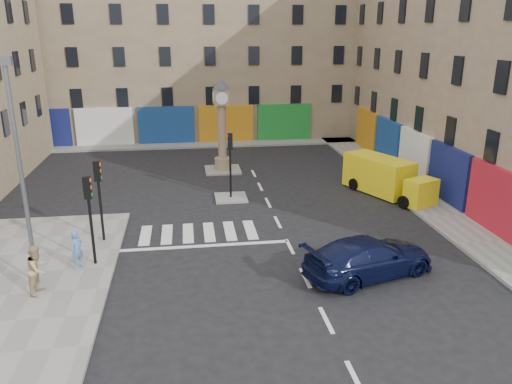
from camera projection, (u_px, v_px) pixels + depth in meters
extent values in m
plane|color=black|center=(294.00, 256.00, 21.41)|extent=(120.00, 120.00, 0.00)
cube|color=gray|center=(9.00, 296.00, 18.04)|extent=(7.00, 16.00, 0.15)
cube|color=gray|center=(394.00, 180.00, 31.95)|extent=(2.60, 30.00, 0.15)
cube|color=gray|center=(191.00, 145.00, 41.74)|extent=(32.00, 2.40, 0.15)
cube|color=gray|center=(231.00, 198.00, 28.65)|extent=(1.80, 1.80, 0.12)
cube|color=gray|center=(223.00, 170.00, 34.30)|extent=(2.40, 2.40, 0.12)
cube|color=#9E8568|center=(504.00, 51.00, 30.32)|extent=(10.00, 30.00, 16.00)
cube|color=gray|center=(187.00, 38.00, 44.58)|extent=(32.00, 10.00, 17.00)
cylinder|color=black|center=(92.00, 232.00, 20.01)|extent=(0.12, 0.12, 2.80)
cube|color=black|center=(87.00, 188.00, 19.43)|extent=(0.28, 0.22, 0.90)
cylinder|color=black|center=(101.00, 211.00, 22.27)|extent=(0.12, 0.12, 2.80)
cube|color=black|center=(97.00, 171.00, 21.69)|extent=(0.28, 0.22, 0.90)
cylinder|color=black|center=(230.00, 173.00, 28.20)|extent=(0.12, 0.12, 2.80)
cube|color=black|center=(230.00, 141.00, 27.62)|extent=(0.28, 0.22, 0.90)
cylinder|color=#595B60|center=(22.00, 182.00, 17.63)|extent=(0.16, 0.16, 8.00)
cube|color=#595B60|center=(4.00, 61.00, 16.34)|extent=(0.50, 0.25, 0.30)
cylinder|color=#9E8568|center=(223.00, 163.00, 34.15)|extent=(1.10, 1.10, 0.80)
cylinder|color=#9E8568|center=(222.00, 132.00, 33.47)|extent=(0.56, 0.56, 3.60)
cube|color=#9E8568|center=(221.00, 97.00, 32.75)|extent=(1.00, 1.00, 1.00)
cylinder|color=white|center=(222.00, 98.00, 32.27)|extent=(0.80, 0.06, 0.80)
cone|color=#333338|center=(221.00, 84.00, 32.49)|extent=(1.20, 1.20, 0.70)
imported|color=black|center=(369.00, 257.00, 19.52)|extent=(5.80, 3.70, 1.57)
cube|color=yellow|center=(378.00, 174.00, 29.51)|extent=(3.36, 4.62, 2.04)
cube|color=yellow|center=(421.00, 193.00, 27.02)|extent=(1.97, 1.66, 1.51)
cube|color=black|center=(422.00, 187.00, 26.87)|extent=(1.70, 1.34, 0.62)
cylinder|color=black|center=(404.00, 202.00, 27.01)|extent=(0.49, 0.74, 0.71)
cylinder|color=black|center=(426.00, 197.00, 27.91)|extent=(0.49, 0.74, 0.71)
cylinder|color=black|center=(354.00, 184.00, 30.16)|extent=(0.49, 0.74, 0.71)
cylinder|color=black|center=(375.00, 180.00, 31.05)|extent=(0.49, 0.74, 0.71)
imported|color=#537BBD|center=(77.00, 250.00, 19.85)|extent=(0.63, 0.68, 1.56)
imported|color=tan|center=(37.00, 269.00, 17.91)|extent=(0.88, 1.03, 1.85)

